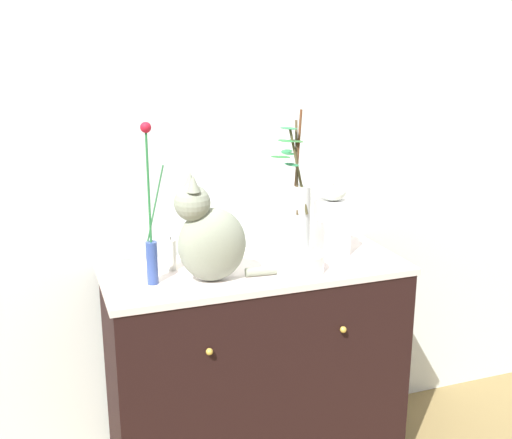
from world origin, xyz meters
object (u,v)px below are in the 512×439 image
object	(u,v)px
jar_lidded_porcelain	(332,221)
cat_sitting	(210,237)
candle_pillar	(171,255)
bowl_porcelain	(299,262)
vase_glass_clear	(299,212)
sideboard	(256,371)
vase_slim_green	(151,236)

from	to	relation	value
jar_lidded_porcelain	cat_sitting	bearing A→B (deg)	-167.06
candle_pillar	cat_sitting	bearing A→B (deg)	-55.30
bowl_porcelain	vase_glass_clear	world-z (taller)	vase_glass_clear
cat_sitting	candle_pillar	world-z (taller)	cat_sitting
sideboard	jar_lidded_porcelain	size ratio (longest dim) A/B	3.76
sideboard	vase_slim_green	world-z (taller)	vase_slim_green
sideboard	jar_lidded_porcelain	world-z (taller)	jar_lidded_porcelain
vase_slim_green	candle_pillar	bearing A→B (deg)	52.21
sideboard	vase_slim_green	size ratio (longest dim) A/B	2.03
cat_sitting	vase_slim_green	distance (m)	0.20
vase_glass_clear	vase_slim_green	bearing A→B (deg)	174.03
cat_sitting	candle_pillar	size ratio (longest dim) A/B	3.59
vase_slim_green	jar_lidded_porcelain	xyz separation A→B (m)	(0.71, 0.08, -0.04)
cat_sitting	vase_slim_green	world-z (taller)	vase_slim_green
vase_slim_green	jar_lidded_porcelain	world-z (taller)	vase_slim_green
bowl_porcelain	jar_lidded_porcelain	distance (m)	0.26
jar_lidded_porcelain	bowl_porcelain	bearing A→B (deg)	-144.82
bowl_porcelain	vase_slim_green	bearing A→B (deg)	174.04
vase_glass_clear	candle_pillar	world-z (taller)	vase_glass_clear
bowl_porcelain	sideboard	bearing A→B (deg)	143.74
jar_lidded_porcelain	candle_pillar	xyz separation A→B (m)	(-0.63, 0.03, -0.08)
sideboard	jar_lidded_porcelain	xyz separation A→B (m)	(0.33, 0.04, 0.56)
sideboard	vase_glass_clear	size ratio (longest dim) A/B	2.21
bowl_porcelain	jar_lidded_porcelain	xyz separation A→B (m)	(0.20, 0.14, 0.10)
cat_sitting	bowl_porcelain	world-z (taller)	cat_sitting
sideboard	candle_pillar	size ratio (longest dim) A/B	9.01
jar_lidded_porcelain	candle_pillar	distance (m)	0.63
sideboard	bowl_porcelain	bearing A→B (deg)	-36.26
cat_sitting	candle_pillar	bearing A→B (deg)	124.70
vase_slim_green	bowl_porcelain	size ratio (longest dim) A/B	3.03
sideboard	candle_pillar	bearing A→B (deg)	166.18
cat_sitting	vase_glass_clear	size ratio (longest dim) A/B	0.88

